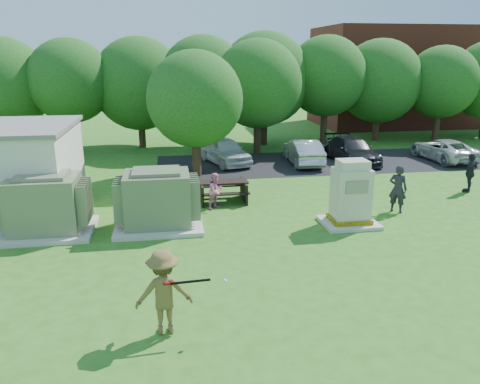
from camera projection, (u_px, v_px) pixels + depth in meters
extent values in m
plane|color=#2D6619|center=(263.00, 280.00, 12.56)|extent=(120.00, 120.00, 0.00)
cube|color=maroon|center=(408.00, 77.00, 39.67)|extent=(15.00, 8.00, 8.00)
cube|color=#232326|center=(336.00, 162.00, 26.38)|extent=(20.00, 6.00, 0.01)
cube|color=beige|center=(49.00, 231.00, 15.84)|extent=(3.00, 2.40, 0.15)
cube|color=#6B7352|center=(45.00, 203.00, 15.57)|extent=(2.20, 1.80, 1.80)
cube|color=#6B7352|center=(42.00, 176.00, 15.29)|extent=(1.60, 1.30, 0.12)
cube|color=#6B7352|center=(5.00, 205.00, 15.37)|extent=(0.32, 1.50, 1.35)
cube|color=#6B7352|center=(85.00, 201.00, 15.75)|extent=(0.32, 1.50, 1.35)
cube|color=beige|center=(159.00, 225.00, 16.39)|extent=(3.00, 2.40, 0.15)
cube|color=#5F6C4C|center=(158.00, 198.00, 16.11)|extent=(2.20, 1.80, 1.80)
cube|color=#5F6C4C|center=(156.00, 171.00, 15.84)|extent=(1.60, 1.30, 0.12)
cube|color=#5F6C4C|center=(120.00, 199.00, 15.92)|extent=(0.32, 1.50, 1.35)
cube|color=#5F6C4C|center=(194.00, 196.00, 16.29)|extent=(0.32, 1.50, 1.35)
cube|color=beige|center=(349.00, 223.00, 16.64)|extent=(1.92, 1.57, 0.13)
cube|color=yellow|center=(349.00, 219.00, 16.60)|extent=(1.36, 1.09, 0.16)
cube|color=beige|center=(351.00, 193.00, 16.33)|extent=(1.22, 0.96, 1.75)
cube|color=beige|center=(353.00, 164.00, 16.04)|extent=(1.01, 0.79, 0.31)
cube|color=gray|center=(357.00, 187.00, 15.75)|extent=(0.79, 0.03, 0.44)
cube|color=black|center=(223.00, 182.00, 19.03)|extent=(2.03, 0.79, 0.07)
cube|color=black|center=(221.00, 186.00, 19.72)|extent=(2.03, 0.28, 0.06)
cube|color=black|center=(225.00, 194.00, 18.54)|extent=(2.03, 0.28, 0.06)
cube|color=black|center=(201.00, 193.00, 19.02)|extent=(0.09, 1.52, 0.83)
cube|color=black|center=(244.00, 191.00, 19.28)|extent=(0.09, 1.52, 0.83)
imported|color=brown|center=(164.00, 292.00, 9.97)|extent=(1.26, 0.77, 1.90)
imported|color=black|center=(398.00, 189.00, 17.72)|extent=(0.80, 0.77, 1.85)
imported|color=pink|center=(216.00, 191.00, 18.20)|extent=(0.88, 0.86, 1.43)
imported|color=black|center=(470.00, 173.00, 20.38)|extent=(0.98, 1.04, 1.72)
imported|color=silver|center=(225.00, 151.00, 25.77)|extent=(2.91, 4.55, 1.44)
imported|color=#ACABB0|center=(303.00, 152.00, 25.67)|extent=(1.60, 4.21, 1.37)
imported|color=black|center=(352.00, 150.00, 26.09)|extent=(2.14, 4.76, 1.35)
imported|color=silver|center=(443.00, 150.00, 26.62)|extent=(2.27, 4.51, 1.23)
cylinder|color=black|center=(190.00, 282.00, 9.79)|extent=(0.85, 0.11, 0.06)
cylinder|color=maroon|center=(169.00, 284.00, 9.71)|extent=(0.22, 0.08, 0.06)
sphere|color=white|center=(225.00, 281.00, 9.88)|extent=(0.09, 0.09, 0.09)
cylinder|color=#47301E|center=(10.00, 132.00, 28.83)|extent=(0.44, 0.44, 2.40)
sphere|color=#235B1C|center=(3.00, 85.00, 28.02)|extent=(5.60, 5.60, 5.60)
cylinder|color=#47301E|center=(75.00, 129.00, 28.80)|extent=(0.44, 0.44, 2.80)
sphere|color=#235B1C|center=(70.00, 81.00, 27.98)|extent=(5.00, 5.00, 5.00)
cylinder|color=#47301E|center=(142.00, 130.00, 30.22)|extent=(0.44, 0.44, 2.30)
sphere|color=#235B1C|center=(139.00, 84.00, 29.40)|extent=(5.80, 5.80, 5.80)
cylinder|color=#47301E|center=(205.00, 127.00, 29.90)|extent=(0.44, 0.44, 2.70)
sphere|color=#235B1C|center=(204.00, 79.00, 29.06)|extent=(5.40, 5.40, 5.40)
cylinder|color=#47301E|center=(264.00, 126.00, 31.09)|extent=(0.44, 0.44, 2.50)
sphere|color=#235B1C|center=(265.00, 79.00, 30.22)|extent=(6.00, 6.00, 6.00)
cylinder|color=#47301E|center=(324.00, 122.00, 31.24)|extent=(0.44, 0.44, 2.90)
sphere|color=#235B1C|center=(326.00, 76.00, 30.39)|extent=(5.20, 5.20, 5.20)
cylinder|color=#47301E|center=(376.00, 124.00, 32.47)|extent=(0.44, 0.44, 2.40)
sphere|color=#235B1C|center=(380.00, 81.00, 31.66)|extent=(5.60, 5.60, 5.60)
cylinder|color=#47301E|center=(437.00, 123.00, 32.18)|extent=(0.44, 0.44, 2.60)
sphere|color=#235B1C|center=(442.00, 82.00, 31.40)|extent=(4.80, 4.80, 4.80)
cylinder|color=#47301E|center=(196.00, 152.00, 22.97)|extent=(0.44, 0.44, 2.40)
sphere|color=#235B1C|center=(195.00, 99.00, 22.24)|extent=(4.60, 4.60, 4.60)
cylinder|color=#47301E|center=(257.00, 132.00, 28.27)|extent=(0.44, 0.44, 2.60)
sphere|color=#235B1C|center=(258.00, 84.00, 27.46)|extent=(5.20, 5.20, 5.20)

